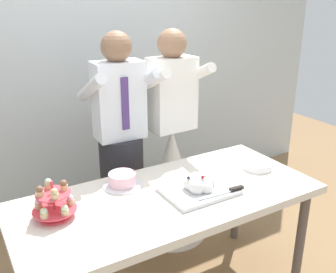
{
  "coord_description": "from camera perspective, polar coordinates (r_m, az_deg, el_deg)",
  "views": [
    {
      "loc": [
        -1.01,
        -1.7,
        1.87
      ],
      "look_at": [
        0.08,
        0.15,
        1.07
      ],
      "focal_mm": 40.87,
      "sensor_mm": 36.0,
      "label": 1
    }
  ],
  "objects": [
    {
      "name": "main_cake_tray",
      "position": [
        2.28,
        4.64,
        -7.4
      ],
      "size": [
        0.44,
        0.31,
        0.13
      ],
      "color": "silver",
      "rests_on": "dessert_table"
    },
    {
      "name": "cupcake_stand",
      "position": [
        2.1,
        -16.67,
        -9.49
      ],
      "size": [
        0.23,
        0.23,
        0.21
      ],
      "color": "#D83F4C",
      "rests_on": "dessert_table"
    },
    {
      "name": "round_cake",
      "position": [
        2.36,
        -6.83,
        -6.5
      ],
      "size": [
        0.24,
        0.24,
        0.08
      ],
      "color": "white",
      "rests_on": "dessert_table"
    },
    {
      "name": "person_bride",
      "position": [
        3.03,
        0.54,
        -4.89
      ],
      "size": [
        0.56,
        0.56,
        1.66
      ],
      "color": "white",
      "rests_on": "ground_plane"
    },
    {
      "name": "rear_wall",
      "position": [
        3.31,
        -12.92,
        12.5
      ],
      "size": [
        5.2,
        0.1,
        2.9
      ],
      "primitive_type": "cube",
      "color": "silver",
      "rests_on": "ground_plane"
    },
    {
      "name": "dessert_table",
      "position": [
        2.3,
        0.1,
        -10.28
      ],
      "size": [
        1.8,
        0.8,
        0.78
      ],
      "color": "silver",
      "rests_on": "ground_plane"
    },
    {
      "name": "person_groom",
      "position": [
        2.82,
        -7.04,
        -3.4
      ],
      "size": [
        0.47,
        0.5,
        1.66
      ],
      "color": "#232328",
      "rests_on": "ground_plane"
    },
    {
      "name": "plate_stack",
      "position": [
        2.65,
        13.17,
        -4.21
      ],
      "size": [
        0.2,
        0.2,
        0.04
      ],
      "color": "white",
      "rests_on": "dessert_table"
    }
  ]
}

